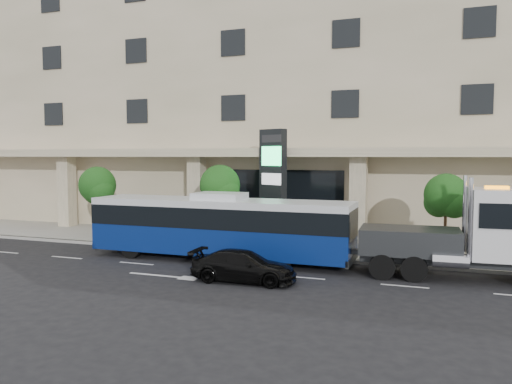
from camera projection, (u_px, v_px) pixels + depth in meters
ground at (228, 263)px, 23.26m from camera, size 120.00×120.00×0.00m
sidewalk at (263, 244)px, 27.95m from camera, size 120.00×6.00×0.15m
curb at (244, 254)px, 25.13m from camera, size 120.00×0.30×0.15m
convention_center at (309, 89)px, 37.02m from camera, size 60.00×17.60×20.00m
tree_left at (98, 188)px, 29.78m from camera, size 2.27×2.20×4.22m
tree_mid at (220, 188)px, 27.06m from camera, size 2.28×2.20×4.38m
tree_right at (447, 198)px, 23.20m from camera, size 2.10×2.00×4.04m
city_bus at (220, 226)px, 23.93m from camera, size 12.80×2.72×3.24m
tow_truck at (473, 238)px, 19.99m from camera, size 9.22×2.64×4.19m
black_sedan at (244, 266)px, 19.85m from camera, size 4.32×1.88×1.24m
signage_pylon at (273, 186)px, 27.68m from camera, size 1.66×1.15×6.32m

